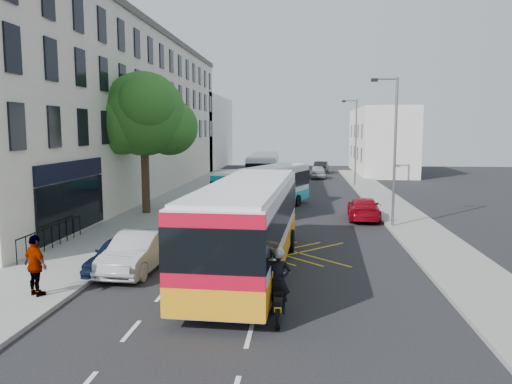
% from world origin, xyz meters
% --- Properties ---
extents(ground, '(120.00, 120.00, 0.00)m').
position_xyz_m(ground, '(0.00, 0.00, 0.00)').
color(ground, black).
rests_on(ground, ground).
extents(pavement_left, '(5.00, 70.00, 0.15)m').
position_xyz_m(pavement_left, '(-8.50, 15.00, 0.07)').
color(pavement_left, gray).
rests_on(pavement_left, ground).
extents(pavement_right, '(3.00, 70.00, 0.15)m').
position_xyz_m(pavement_right, '(7.50, 15.00, 0.07)').
color(pavement_right, gray).
rests_on(pavement_right, ground).
extents(terrace_main, '(8.30, 45.00, 13.50)m').
position_xyz_m(terrace_main, '(-14.00, 24.49, 6.76)').
color(terrace_main, beige).
rests_on(terrace_main, ground).
extents(terrace_far, '(8.00, 20.00, 10.00)m').
position_xyz_m(terrace_far, '(-14.00, 55.00, 5.00)').
color(terrace_far, silver).
rests_on(terrace_far, ground).
extents(building_right, '(6.00, 18.00, 8.00)m').
position_xyz_m(building_right, '(11.00, 48.00, 4.00)').
color(building_right, silver).
rests_on(building_right, ground).
extents(street_tree, '(6.30, 5.70, 8.80)m').
position_xyz_m(street_tree, '(-8.51, 14.97, 6.29)').
color(street_tree, '#382619').
rests_on(street_tree, pavement_left).
extents(lamp_near, '(1.45, 0.15, 8.00)m').
position_xyz_m(lamp_near, '(6.20, 12.00, 4.62)').
color(lamp_near, slate).
rests_on(lamp_near, pavement_right).
extents(lamp_far, '(1.45, 0.15, 8.00)m').
position_xyz_m(lamp_far, '(6.20, 32.00, 4.62)').
color(lamp_far, slate).
rests_on(lamp_far, pavement_right).
extents(railings, '(0.08, 5.60, 1.14)m').
position_xyz_m(railings, '(-9.70, 5.30, 0.72)').
color(railings, black).
rests_on(railings, pavement_left).
extents(bus_near, '(3.45, 12.32, 3.43)m').
position_xyz_m(bus_near, '(-0.68, 2.94, 1.81)').
color(bus_near, silver).
rests_on(bus_near, ground).
extents(bus_mid, '(5.83, 10.52, 2.90)m').
position_xyz_m(bus_mid, '(-1.06, 17.14, 1.53)').
color(bus_mid, silver).
rests_on(bus_mid, ground).
extents(bus_far, '(3.01, 11.17, 3.12)m').
position_xyz_m(bus_far, '(-2.25, 31.00, 1.64)').
color(bus_far, silver).
rests_on(bus_far, ground).
extents(motorbike, '(0.70, 2.34, 2.08)m').
position_xyz_m(motorbike, '(0.70, -1.70, 0.98)').
color(motorbike, black).
rests_on(motorbike, ground).
extents(parked_car_blue, '(1.88, 3.97, 1.31)m').
position_xyz_m(parked_car_blue, '(-5.60, 2.64, 0.66)').
color(parked_car_blue, black).
rests_on(parked_car_blue, ground).
extents(parked_car_silver, '(1.85, 4.61, 1.49)m').
position_xyz_m(parked_car_silver, '(-4.90, 2.64, 0.74)').
color(parked_car_silver, '#9C9EA3').
rests_on(parked_car_silver, ground).
extents(red_hatchback, '(2.15, 4.70, 1.33)m').
position_xyz_m(red_hatchback, '(5.05, 14.66, 0.67)').
color(red_hatchback, '#9E0615').
rests_on(red_hatchback, ground).
extents(distant_car_grey, '(2.42, 4.94, 1.35)m').
position_xyz_m(distant_car_grey, '(-0.14, 40.79, 0.68)').
color(distant_car_grey, '#3A3E42').
rests_on(distant_car_grey, ground).
extents(distant_car_silver, '(1.98, 4.39, 1.46)m').
position_xyz_m(distant_car_silver, '(2.99, 40.27, 0.73)').
color(distant_car_silver, '#A9ABB1').
rests_on(distant_car_silver, ground).
extents(distant_car_dark, '(2.08, 4.63, 1.47)m').
position_xyz_m(distant_car_dark, '(3.70, 47.01, 0.74)').
color(distant_car_dark, black).
rests_on(distant_car_dark, ground).
extents(pedestrian_far, '(1.23, 1.00, 1.96)m').
position_xyz_m(pedestrian_far, '(-7.00, -0.90, 1.13)').
color(pedestrian_far, gray).
rests_on(pedestrian_far, pavement_left).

